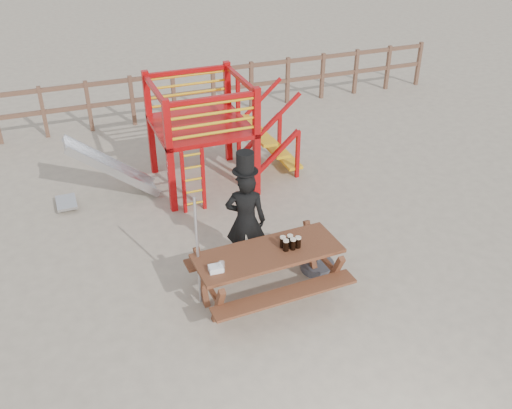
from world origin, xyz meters
name	(u,v)px	position (x,y,z in m)	size (l,w,h in m)	color
ground	(263,295)	(0.00, 0.00, 0.00)	(60.00, 60.00, 0.00)	tan
back_fence	(153,93)	(0.00, 7.00, 0.74)	(15.09, 0.09, 1.20)	brown
playground_fort	(198,133)	(0.12, 3.58, 1.07)	(4.71, 1.84, 2.10)	#AE0B0D
picnic_table	(268,269)	(0.06, -0.04, 0.50)	(2.10, 1.49, 0.79)	brown
man_with_hat	(246,218)	(0.03, 0.75, 0.88)	(0.71, 0.60, 1.95)	black
metal_pole	(198,252)	(-0.87, 0.20, 0.86)	(0.04, 0.04, 1.72)	#B2B2B7
parasol_base	(317,266)	(1.02, 0.28, 0.06)	(0.52, 0.52, 0.22)	#36363B
paper_bag	(216,269)	(-0.75, -0.20, 0.83)	(0.18, 0.14, 0.08)	white
stout_pints	(290,243)	(0.38, -0.07, 0.88)	(0.28, 0.18, 0.17)	black
empty_glasses	(222,267)	(-0.67, -0.23, 0.86)	(0.08, 0.08, 0.15)	silver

